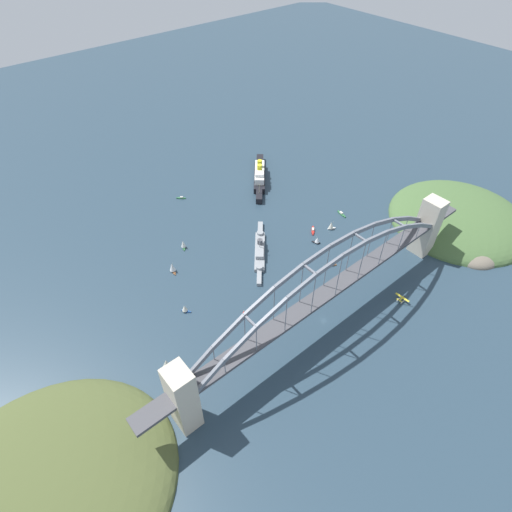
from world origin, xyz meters
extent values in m
plane|color=#283D4C|center=(0.00, 0.00, 0.00)|extent=(1400.00, 1400.00, 0.00)
cube|color=beige|center=(-119.55, 0.00, 26.92)|extent=(13.40, 16.22, 53.83)
cube|color=beige|center=(119.55, 0.00, 26.92)|extent=(13.40, 16.22, 53.83)
cube|color=#47474C|center=(0.00, 0.00, 32.65)|extent=(225.70, 12.10, 2.40)
cube|color=#47474C|center=(-138.24, 0.00, 32.65)|extent=(24.00, 12.10, 2.40)
cube|color=#47474C|center=(138.24, 0.00, 32.65)|extent=(24.00, 12.10, 2.40)
cube|color=slate|center=(-104.58, -5.45, 39.43)|extent=(24.85, 1.80, 16.32)
cube|color=slate|center=(-81.34, -5.45, 51.48)|extent=(24.56, 1.80, 13.46)
cube|color=slate|center=(-58.10, -5.45, 60.51)|extent=(24.23, 1.80, 10.57)
cube|color=slate|center=(-34.86, -5.45, 66.54)|extent=(23.85, 1.80, 7.66)
cube|color=slate|center=(-11.62, -5.45, 69.55)|extent=(23.45, 1.80, 4.70)
cube|color=slate|center=(11.62, -5.45, 69.55)|extent=(23.45, 1.80, 4.70)
cube|color=slate|center=(34.86, -5.45, 66.54)|extent=(23.85, 1.80, 7.66)
cube|color=slate|center=(58.10, -5.45, 60.51)|extent=(24.23, 1.80, 10.57)
cube|color=slate|center=(81.34, -5.45, 51.48)|extent=(24.56, 1.80, 13.46)
cube|color=slate|center=(104.58, -5.45, 39.43)|extent=(24.85, 1.80, 16.32)
cube|color=slate|center=(-104.58, 5.45, 39.43)|extent=(24.85, 1.80, 16.32)
cube|color=slate|center=(-81.34, 5.45, 51.48)|extent=(24.56, 1.80, 13.46)
cube|color=slate|center=(-58.10, 5.45, 60.51)|extent=(24.23, 1.80, 10.57)
cube|color=slate|center=(-34.86, 5.45, 66.54)|extent=(23.85, 1.80, 7.66)
cube|color=slate|center=(-11.62, 5.45, 69.55)|extent=(23.45, 1.80, 4.70)
cube|color=slate|center=(11.62, 5.45, 69.55)|extent=(23.45, 1.80, 4.70)
cube|color=slate|center=(34.86, 5.45, 66.54)|extent=(23.85, 1.80, 7.66)
cube|color=slate|center=(58.10, 5.45, 60.51)|extent=(24.23, 1.80, 10.57)
cube|color=slate|center=(81.34, 5.45, 51.48)|extent=(24.56, 1.80, 13.46)
cube|color=slate|center=(104.58, 5.45, 39.43)|extent=(24.85, 1.80, 16.32)
cube|color=slate|center=(-116.20, 0.00, 32.65)|extent=(1.40, 10.89, 1.40)
cube|color=slate|center=(-69.72, 0.00, 56.75)|extent=(1.40, 10.89, 1.40)
cube|color=slate|center=(-23.24, 0.00, 68.79)|extent=(1.40, 10.89, 1.40)
cube|color=slate|center=(23.24, 0.00, 68.79)|extent=(1.40, 10.89, 1.40)
cube|color=slate|center=(69.72, 0.00, 56.75)|extent=(1.40, 10.89, 1.40)
cube|color=slate|center=(116.20, 0.00, 32.65)|extent=(1.40, 10.89, 1.40)
cylinder|color=slate|center=(-92.96, -5.45, 40.03)|extent=(0.56, 0.56, 12.35)
cylinder|color=slate|center=(-92.96, 5.45, 40.03)|extent=(0.56, 0.56, 12.35)
cylinder|color=slate|center=(-69.72, -5.45, 45.30)|extent=(0.56, 0.56, 22.89)
cylinder|color=slate|center=(-69.72, 5.45, 45.30)|extent=(0.56, 0.56, 22.89)
cylinder|color=slate|center=(-46.48, -5.45, 49.06)|extent=(0.56, 0.56, 30.42)
cylinder|color=slate|center=(-46.48, 5.45, 49.06)|extent=(0.56, 0.56, 30.42)
cylinder|color=slate|center=(-23.24, -5.45, 51.32)|extent=(0.56, 0.56, 34.94)
cylinder|color=slate|center=(-23.24, 5.45, 51.32)|extent=(0.56, 0.56, 34.94)
cylinder|color=slate|center=(0.00, -5.45, 52.08)|extent=(0.56, 0.56, 36.45)
cylinder|color=slate|center=(0.00, 5.45, 52.08)|extent=(0.56, 0.56, 36.45)
cylinder|color=slate|center=(23.24, -5.45, 51.32)|extent=(0.56, 0.56, 34.94)
cylinder|color=slate|center=(23.24, 5.45, 51.32)|extent=(0.56, 0.56, 34.94)
cylinder|color=slate|center=(46.48, -5.45, 49.06)|extent=(0.56, 0.56, 30.42)
cylinder|color=slate|center=(46.48, 5.45, 49.06)|extent=(0.56, 0.56, 30.42)
cylinder|color=slate|center=(69.72, -5.45, 45.30)|extent=(0.56, 0.56, 22.89)
cylinder|color=slate|center=(69.72, 5.45, 45.30)|extent=(0.56, 0.56, 22.89)
cylinder|color=slate|center=(92.96, -5.45, 40.03)|extent=(0.56, 0.56, 12.35)
cylinder|color=slate|center=(92.96, 5.45, 40.03)|extent=(0.56, 0.56, 12.35)
ellipsoid|color=#4C562D|center=(-205.04, 13.99, 0.00)|extent=(154.60, 134.00, 29.39)
ellipsoid|color=#476638|center=(184.83, 0.85, 0.00)|extent=(129.23, 129.18, 31.50)
ellipsoid|color=#756B5B|center=(155.75, -34.68, 0.00)|extent=(45.23, 38.75, 17.32)
cube|color=black|center=(83.55, 173.99, 3.10)|extent=(42.65, 46.94, 6.19)
cube|color=black|center=(60.87, 147.65, 3.10)|extent=(16.09, 17.26, 6.19)
cube|color=black|center=(106.22, 200.32, 3.10)|extent=(17.04, 18.08, 6.19)
cube|color=white|center=(83.55, 173.99, 9.43)|extent=(32.85, 35.95, 6.46)
cube|color=white|center=(76.53, 165.84, 14.26)|extent=(12.09, 12.10, 3.20)
cylinder|color=yellow|center=(82.27, 172.51, 16.17)|extent=(5.13, 5.13, 7.02)
cylinder|color=yellow|center=(88.01, 179.17, 16.17)|extent=(5.13, 5.13, 7.02)
cylinder|color=tan|center=(62.29, 149.30, 11.19)|extent=(0.50, 0.50, 10.00)
cube|color=gray|center=(10.46, 86.55, 1.57)|extent=(37.32, 41.24, 3.15)
cube|color=gray|center=(-10.19, 62.72, 1.57)|extent=(13.18, 14.39, 3.15)
cube|color=gray|center=(31.11, 110.38, 1.57)|extent=(13.75, 14.88, 3.15)
cube|color=gray|center=(10.46, 86.55, 4.91)|extent=(20.56, 22.27, 3.53)
cylinder|color=gray|center=(-3.74, 70.17, 4.25)|extent=(5.88, 5.88, 2.20)
cylinder|color=gray|center=(24.65, 102.94, 4.25)|extent=(5.88, 5.88, 2.20)
cylinder|color=gray|center=(10.46, 86.55, 11.68)|extent=(0.60, 0.60, 10.00)
cylinder|color=#4C4C51|center=(13.56, 90.13, 8.88)|extent=(4.62, 4.62, 4.40)
cylinder|color=#B7B7B2|center=(60.05, -23.30, 0.45)|extent=(5.72, 1.11, 0.90)
cylinder|color=#B7B7B2|center=(60.17, -26.78, 0.45)|extent=(5.72, 1.11, 0.90)
cylinder|color=black|center=(60.05, -23.30, 1.40)|extent=(0.14, 0.14, 1.01)
cylinder|color=black|center=(60.17, -26.78, 1.40)|extent=(0.14, 0.14, 1.01)
ellipsoid|color=gold|center=(60.11, -25.04, 2.53)|extent=(7.03, 1.49, 1.24)
cylinder|color=black|center=(63.25, -24.92, 2.53)|extent=(0.84, 1.20, 1.17)
cube|color=gold|center=(60.98, -25.01, 3.05)|extent=(2.14, 12.02, 0.20)
cube|color=gold|center=(57.04, -25.15, 2.65)|extent=(1.27, 4.59, 0.12)
cube|color=black|center=(57.04, -25.15, 3.90)|extent=(1.10, 0.16, 1.50)
cube|color=brown|center=(46.60, 36.28, 0.42)|extent=(6.11, 5.01, 0.84)
cube|color=brown|center=(43.34, 38.34, 0.42)|extent=(2.30, 2.08, 0.84)
cube|color=brown|center=(49.86, 34.22, 0.42)|extent=(2.43, 2.29, 0.84)
cube|color=beige|center=(47.21, 35.90, 1.52)|extent=(3.42, 3.08, 1.35)
cube|color=#2D6B3D|center=(106.04, 77.45, 0.57)|extent=(3.68, 7.26, 1.14)
cube|color=#2D6B3D|center=(105.18, 72.91, 0.57)|extent=(1.74, 2.52, 1.14)
cube|color=#2D6B3D|center=(106.90, 81.98, 0.57)|extent=(2.01, 2.57, 1.14)
cube|color=beige|center=(106.20, 78.30, 1.78)|extent=(2.56, 3.77, 1.29)
cube|color=brown|center=(-59.77, 114.42, 0.39)|extent=(3.14, 5.60, 0.77)
cube|color=brown|center=(-60.37, 110.94, 0.39)|extent=(1.31, 1.91, 0.77)
cube|color=brown|center=(-59.17, 117.90, 0.39)|extent=(1.51, 1.95, 0.77)
cylinder|color=tan|center=(-59.84, 113.99, 5.58)|extent=(0.16, 0.16, 9.61)
cone|color=white|center=(-59.58, 115.51, 5.10)|extent=(5.61, 5.61, 7.68)
cube|color=#2D6B3D|center=(0.72, 198.84, 0.55)|extent=(5.45, 5.23, 1.11)
cube|color=#2D6B3D|center=(-2.07, 201.42, 0.55)|extent=(2.09, 2.04, 1.11)
cube|color=#2D6B3D|center=(3.51, 196.26, 0.55)|extent=(2.23, 2.19, 1.11)
cube|color=beige|center=(1.24, 198.36, 1.68)|extent=(3.10, 3.02, 1.15)
cube|color=#2D6B3D|center=(-37.36, 133.73, 0.44)|extent=(3.83, 4.95, 0.88)
cube|color=#2D6B3D|center=(-38.68, 131.04, 0.44)|extent=(1.49, 1.75, 0.88)
cube|color=#2D6B3D|center=(-36.04, 136.42, 0.44)|extent=(1.66, 1.84, 0.88)
cylinder|color=tan|center=(-37.53, 133.39, 4.94)|extent=(0.16, 0.16, 8.13)
cone|color=white|center=(-36.95, 134.57, 4.53)|extent=(5.52, 5.52, 6.50)
cube|color=#234C8C|center=(-74.36, 72.20, 0.49)|extent=(4.32, 4.91, 0.99)
cube|color=#234C8C|center=(-72.61, 69.73, 0.49)|extent=(1.64, 1.77, 0.99)
cube|color=#234C8C|center=(-76.10, 74.67, 0.49)|extent=(1.79, 1.88, 0.99)
cylinder|color=tan|center=(-74.14, 71.89, 4.24)|extent=(0.16, 0.16, 6.50)
cone|color=silver|center=(-74.90, 72.97, 3.91)|extent=(5.80, 5.80, 5.20)
cube|color=#B2231E|center=(66.99, 77.60, 0.62)|extent=(7.02, 6.90, 1.24)
cube|color=#B2231E|center=(63.46, 74.19, 0.62)|extent=(2.71, 2.69, 1.24)
cube|color=#B2231E|center=(70.52, 81.02, 0.62)|extent=(2.90, 2.88, 1.24)
cube|color=beige|center=(67.65, 78.24, 1.75)|extent=(4.02, 3.98, 1.02)
cube|color=#234C8C|center=(-111.40, 39.43, 0.43)|extent=(6.22, 4.17, 0.86)
cube|color=#234C8C|center=(-115.02, 38.12, 0.43)|extent=(2.17, 1.65, 0.86)
cube|color=#234C8C|center=(-107.79, 40.74, 0.43)|extent=(2.24, 1.84, 0.86)
cylinder|color=tan|center=(-111.86, 39.27, 5.27)|extent=(0.16, 0.16, 8.83)
cone|color=silver|center=(-110.27, 39.84, 4.83)|extent=(6.77, 6.77, 7.06)
cube|color=black|center=(57.62, 64.55, 0.53)|extent=(4.35, 5.09, 1.06)
cube|color=black|center=(56.00, 67.15, 0.53)|extent=(1.67, 1.84, 1.06)
cube|color=black|center=(59.25, 61.96, 0.53)|extent=(1.85, 1.95, 1.06)
cylinder|color=tan|center=(57.42, 64.88, 4.23)|extent=(0.16, 0.16, 6.35)
cone|color=white|center=(58.13, 63.74, 3.91)|extent=(5.81, 5.81, 5.08)
cube|color=silver|center=(82.75, 68.94, 0.51)|extent=(5.04, 3.94, 1.02)
cube|color=silver|center=(85.49, 67.55, 0.51)|extent=(1.79, 1.53, 1.02)
cube|color=silver|center=(80.02, 70.34, 0.51)|extent=(1.88, 1.69, 1.02)
cylinder|color=tan|center=(83.10, 68.77, 5.10)|extent=(0.16, 0.16, 8.17)
cone|color=silver|center=(81.90, 69.38, 4.69)|extent=(5.68, 5.68, 6.54)
cone|color=red|center=(-41.37, 43.20, 1.10)|extent=(2.20, 2.20, 2.20)
sphere|color=#F2E566|center=(-41.37, 43.20, 2.50)|extent=(0.50, 0.50, 0.50)
camera|label=1|loc=(-160.74, -115.03, 248.21)|focal=29.22mm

